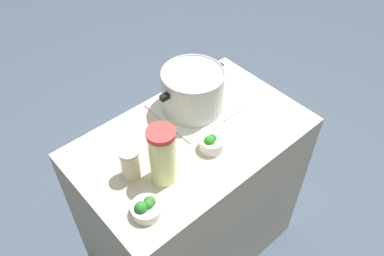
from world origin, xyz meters
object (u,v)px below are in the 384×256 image
Objects in this scene: cooking_pot at (193,90)px; broccoli_bowl_front at (212,143)px; mason_jar at (130,162)px; broccoli_bowl_center at (146,208)px; lemonade_pitcher at (163,155)px.

cooking_pot reaches higher than broccoli_bowl_front.
broccoli_bowl_front is at bearing -18.46° from mason_jar.
broccoli_bowl_center is (-0.50, -0.31, -0.08)m from cooking_pot.
broccoli_bowl_center is at bearing -150.40° from lemonade_pitcher.
broccoli_bowl_front reaches higher than broccoli_bowl_center.
lemonade_pitcher is 2.45× the size of broccoli_bowl_front.
mason_jar is 1.24× the size of broccoli_bowl_center.
mason_jar is at bearing 161.54° from broccoli_bowl_front.
lemonade_pitcher is (-0.35, -0.22, 0.02)m from cooking_pot.
cooking_pot is at bearing 16.28° from mason_jar.
lemonade_pitcher is 1.80× the size of mason_jar.
lemonade_pitcher is at bearing 176.40° from broccoli_bowl_front.
broccoli_bowl_front is 0.91× the size of broccoli_bowl_center.
cooking_pot reaches higher than broccoli_bowl_center.
broccoli_bowl_front is (0.33, -0.11, -0.04)m from mason_jar.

